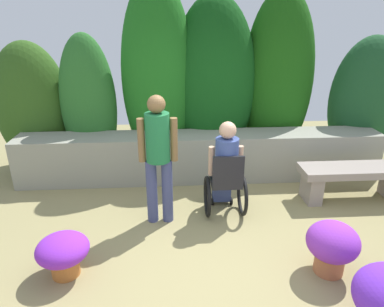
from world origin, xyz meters
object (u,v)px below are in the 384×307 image
stone_bench (354,177)px  flower_pot_red_accent (332,245)px  flower_pot_purple_near (63,252)px  person_in_wheelchair (225,172)px  person_standing_companion (158,152)px

stone_bench → flower_pot_red_accent: bearing=-118.2°
stone_bench → flower_pot_purple_near: stone_bench is taller
flower_pot_purple_near → flower_pot_red_accent: bearing=-2.9°
flower_pot_purple_near → flower_pot_red_accent: size_ratio=0.93×
stone_bench → flower_pot_red_accent: size_ratio=2.74×
person_in_wheelchair → stone_bench: bearing=-0.7°
stone_bench → flower_pot_purple_near: bearing=-154.4°
person_standing_companion → flower_pot_red_accent: size_ratio=2.89×
person_in_wheelchair → person_standing_companion: size_ratio=0.78×
stone_bench → flower_pot_red_accent: 1.83m
person_in_wheelchair → flower_pot_purple_near: person_in_wheelchair is taller
flower_pot_red_accent → person_in_wheelchair: bearing=126.5°
person_standing_companion → flower_pot_purple_near: (-0.98, -0.99, -0.70)m
stone_bench → flower_pot_purple_near: size_ratio=2.95×
person_in_wheelchair → flower_pot_red_accent: bearing=-61.8°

